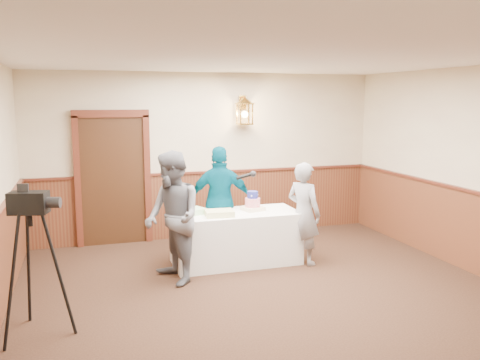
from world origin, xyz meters
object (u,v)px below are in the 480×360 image
Objects in this scene: baker at (304,213)px; assistant_p at (221,201)px; display_table at (236,238)px; tv_camera_rig at (33,272)px; sheet_cake_yellow at (219,213)px; tiered_cake at (253,203)px; sheet_cake_green at (193,211)px; interviewer at (173,218)px.

baker is 0.89× the size of assistant_p.
tv_camera_rig reaches higher than display_table.
sheet_cake_yellow is at bearing 52.16° from baker.
sheet_cake_green is (-0.89, 0.03, -0.07)m from tiered_cake.
tiered_cake is 3.31m from tv_camera_rig.
interviewer is at bearing -152.41° from display_table.
sheet_cake_green is at bearing 144.46° from sheet_cake_yellow.
tv_camera_rig is at bearing -69.55° from interviewer.
sheet_cake_green is 0.19× the size of interviewer.
sheet_cake_green is 0.20× the size of assistant_p.
interviewer is at bearing -122.89° from sheet_cake_green.
interviewer is 1.16× the size of baker.
interviewer is at bearing -152.80° from sheet_cake_yellow.
interviewer reaches higher than sheet_cake_yellow.
baker is 1.01× the size of tv_camera_rig.
sheet_cake_green is at bearing 47.78° from assistant_p.
interviewer is at bearing 65.96° from baker.
baker is (1.21, -0.16, -0.05)m from sheet_cake_yellow.
baker is (1.53, -0.40, -0.05)m from sheet_cake_green.
interviewer is 1.03× the size of assistant_p.
interviewer reaches higher than assistant_p.
sheet_cake_green is (-0.62, 0.08, 0.41)m from display_table.
baker is at bearing 82.71° from interviewer.
baker reaches higher than tv_camera_rig.
tiered_cake is 0.76m from baker.
display_table is at bearing 104.21° from interviewer.
sheet_cake_yellow is at bearing -159.57° from tiered_cake.
tiered_cake is 1.00× the size of sheet_cake_green.
tv_camera_rig reaches higher than tiered_cake.
assistant_p is (-1.03, 0.74, 0.09)m from baker.
tiered_cake reaches higher than sheet_cake_green.
sheet_cake_yellow is at bearing -151.46° from display_table.
sheet_cake_yellow is at bearing 86.48° from assistant_p.
assistant_p is at bearing 72.87° from sheet_cake_yellow.
sheet_cake_yellow is 0.23× the size of assistant_p.
baker is at bearing 157.83° from assistant_p.
display_table is 0.63m from assistant_p.
assistant_p is (-0.38, 0.37, -0.03)m from tiered_cake.
tiered_cake is 0.19× the size of interviewer.
sheet_cake_yellow is 0.22× the size of interviewer.
display_table is 1.08× the size of assistant_p.
display_table is 0.56m from tiered_cake.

